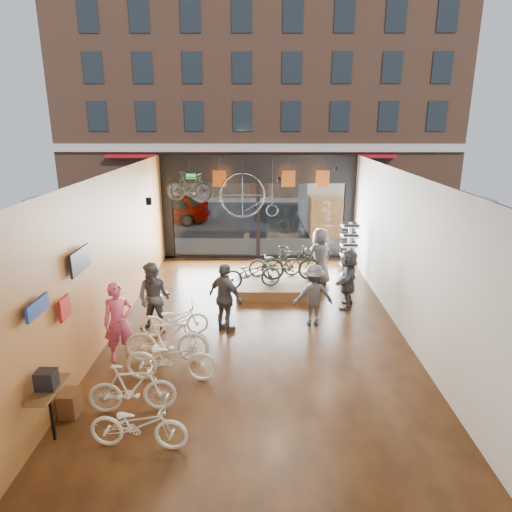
{
  "coord_description": "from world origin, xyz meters",
  "views": [
    {
      "loc": [
        0.03,
        -10.48,
        4.97
      ],
      "look_at": [
        -0.05,
        1.4,
        1.42
      ],
      "focal_mm": 32.0,
      "sensor_mm": 36.0,
      "label": 1
    }
  ],
  "objects_px": {
    "display_bike_right": "(275,263)",
    "customer_0": "(119,322)",
    "floor_bike_1": "(132,388)",
    "floor_bike_3": "(167,339)",
    "street_car": "(166,208)",
    "sunglasses_rack": "(349,250)",
    "display_bike_left": "(252,273)",
    "floor_bike_4": "(175,319)",
    "customer_3": "(313,295)",
    "floor_bike_2": "(171,358)",
    "customer_4": "(320,257)",
    "customer_5": "(348,278)",
    "customer_2": "(225,298)",
    "display_bike_mid": "(291,263)",
    "display_platform": "(277,286)",
    "floor_bike_0": "(139,424)",
    "customer_1": "(154,298)",
    "hung_bike": "(190,186)",
    "box_truck": "(327,201)",
    "penny_farthing": "(252,196)"
  },
  "relations": [
    {
      "from": "floor_bike_0",
      "to": "customer_1",
      "type": "relative_size",
      "value": 0.9
    },
    {
      "from": "display_bike_left",
      "to": "sunglasses_rack",
      "type": "relative_size",
      "value": 0.93
    },
    {
      "from": "customer_1",
      "to": "hung_bike",
      "type": "height_order",
      "value": "hung_bike"
    },
    {
      "from": "customer_1",
      "to": "customer_3",
      "type": "height_order",
      "value": "customer_1"
    },
    {
      "from": "box_truck",
      "to": "customer_0",
      "type": "bearing_deg",
      "value": -116.22
    },
    {
      "from": "floor_bike_1",
      "to": "display_bike_left",
      "type": "relative_size",
      "value": 0.9
    },
    {
      "from": "street_car",
      "to": "customer_5",
      "type": "height_order",
      "value": "customer_5"
    },
    {
      "from": "floor_bike_0",
      "to": "customer_0",
      "type": "distance_m",
      "value": 3.03
    },
    {
      "from": "floor_bike_0",
      "to": "floor_bike_4",
      "type": "bearing_deg",
      "value": 6.18
    },
    {
      "from": "floor_bike_4",
      "to": "customer_0",
      "type": "bearing_deg",
      "value": 128.14
    },
    {
      "from": "floor_bike_4",
      "to": "customer_3",
      "type": "bearing_deg",
      "value": -90.24
    },
    {
      "from": "floor_bike_3",
      "to": "display_bike_right",
      "type": "distance_m",
      "value": 5.37
    },
    {
      "from": "display_bike_mid",
      "to": "sunglasses_rack",
      "type": "distance_m",
      "value": 2.26
    },
    {
      "from": "display_platform",
      "to": "display_bike_mid",
      "type": "bearing_deg",
      "value": 15.59
    },
    {
      "from": "street_car",
      "to": "sunglasses_rack",
      "type": "height_order",
      "value": "sunglasses_rack"
    },
    {
      "from": "floor_bike_0",
      "to": "sunglasses_rack",
      "type": "xyz_separation_m",
      "value": [
        4.8,
        8.17,
        0.51
      ]
    },
    {
      "from": "floor_bike_2",
      "to": "customer_4",
      "type": "relative_size",
      "value": 1.01
    },
    {
      "from": "floor_bike_2",
      "to": "customer_1",
      "type": "bearing_deg",
      "value": 21.81
    },
    {
      "from": "display_bike_right",
      "to": "display_platform",
      "type": "bearing_deg",
      "value": 178.57
    },
    {
      "from": "penny_farthing",
      "to": "hung_bike",
      "type": "distance_m",
      "value": 2.13
    },
    {
      "from": "customer_0",
      "to": "customer_5",
      "type": "bearing_deg",
      "value": 1.82
    },
    {
      "from": "customer_1",
      "to": "hung_bike",
      "type": "xyz_separation_m",
      "value": [
        0.27,
        4.51,
        2.05
      ]
    },
    {
      "from": "display_bike_left",
      "to": "display_platform",
      "type": "bearing_deg",
      "value": -69.55
    },
    {
      "from": "customer_0",
      "to": "hung_bike",
      "type": "height_order",
      "value": "hung_bike"
    },
    {
      "from": "floor_bike_3",
      "to": "display_bike_left",
      "type": "relative_size",
      "value": 1.04
    },
    {
      "from": "street_car",
      "to": "floor_bike_1",
      "type": "height_order",
      "value": "street_car"
    },
    {
      "from": "floor_bike_1",
      "to": "hung_bike",
      "type": "distance_m",
      "value": 8.09
    },
    {
      "from": "floor_bike_1",
      "to": "floor_bike_2",
      "type": "bearing_deg",
      "value": -32.22
    },
    {
      "from": "display_platform",
      "to": "penny_farthing",
      "type": "bearing_deg",
      "value": 108.59
    },
    {
      "from": "floor_bike_1",
      "to": "display_platform",
      "type": "relative_size",
      "value": 0.64
    },
    {
      "from": "street_car",
      "to": "customer_4",
      "type": "bearing_deg",
      "value": 36.3
    },
    {
      "from": "box_truck",
      "to": "floor_bike_2",
      "type": "xyz_separation_m",
      "value": [
        -4.97,
        -13.48,
        -0.83
      ]
    },
    {
      "from": "floor_bike_1",
      "to": "customer_5",
      "type": "xyz_separation_m",
      "value": [
        4.65,
        4.76,
        0.37
      ]
    },
    {
      "from": "floor_bike_3",
      "to": "display_platform",
      "type": "relative_size",
      "value": 0.74
    },
    {
      "from": "display_bike_mid",
      "to": "customer_0",
      "type": "bearing_deg",
      "value": 135.18
    },
    {
      "from": "customer_2",
      "to": "display_bike_right",
      "type": "bearing_deg",
      "value": -72.78
    },
    {
      "from": "floor_bike_0",
      "to": "floor_bike_4",
      "type": "xyz_separation_m",
      "value": [
        -0.12,
        3.92,
        -0.0
      ]
    },
    {
      "from": "customer_3",
      "to": "hung_bike",
      "type": "distance_m",
      "value": 5.84
    },
    {
      "from": "display_bike_right",
      "to": "customer_0",
      "type": "distance_m",
      "value": 5.79
    },
    {
      "from": "floor_bike_4",
      "to": "customer_2",
      "type": "distance_m",
      "value": 1.3
    },
    {
      "from": "display_bike_left",
      "to": "customer_0",
      "type": "bearing_deg",
      "value": 128.32
    },
    {
      "from": "customer_2",
      "to": "sunglasses_rack",
      "type": "bearing_deg",
      "value": -93.89
    },
    {
      "from": "floor_bike_1",
      "to": "floor_bike_3",
      "type": "height_order",
      "value": "floor_bike_3"
    },
    {
      "from": "street_car",
      "to": "box_truck",
      "type": "height_order",
      "value": "box_truck"
    },
    {
      "from": "box_truck",
      "to": "hung_bike",
      "type": "xyz_separation_m",
      "value": [
        -5.49,
        -6.8,
        1.62
      ]
    },
    {
      "from": "box_truck",
      "to": "display_platform",
      "type": "xyz_separation_m",
      "value": [
        -2.7,
        -8.53,
        -1.16
      ]
    },
    {
      "from": "floor_bike_3",
      "to": "floor_bike_0",
      "type": "bearing_deg",
      "value": -178.76
    },
    {
      "from": "floor_bike_1",
      "to": "display_bike_right",
      "type": "xyz_separation_m",
      "value": [
        2.72,
        6.49,
        0.27
      ]
    },
    {
      "from": "street_car",
      "to": "display_platform",
      "type": "height_order",
      "value": "street_car"
    },
    {
      "from": "customer_1",
      "to": "customer_2",
      "type": "xyz_separation_m",
      "value": [
        1.71,
        0.03,
        -0.01
      ]
    }
  ]
}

